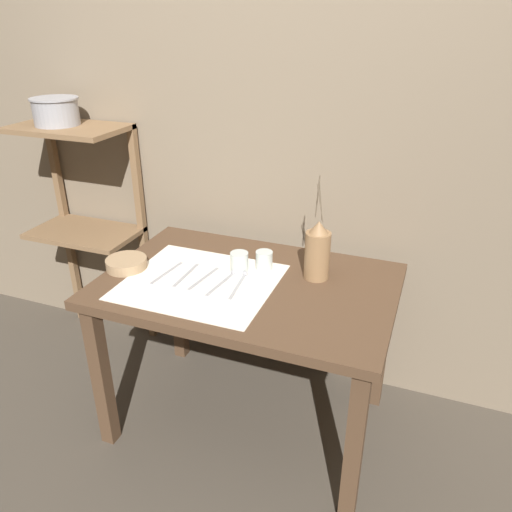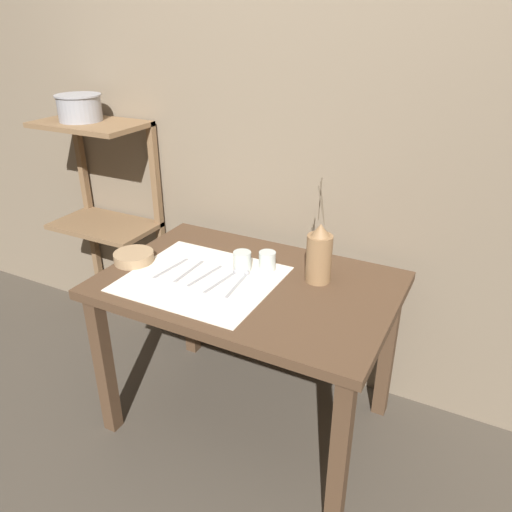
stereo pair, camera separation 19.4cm
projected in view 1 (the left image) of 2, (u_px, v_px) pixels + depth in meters
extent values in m
plane|color=#473F35|center=(249.00, 418.00, 2.33)|extent=(12.00, 12.00, 0.00)
cube|color=#7A6B56|center=(288.00, 138.00, 2.22)|extent=(7.00, 0.06, 2.40)
cube|color=#4C3523|center=(248.00, 286.00, 2.01)|extent=(1.17, 0.78, 0.04)
cube|color=#4C3523|center=(101.00, 376.00, 2.07)|extent=(0.06, 0.06, 0.69)
cube|color=#4C3523|center=(354.00, 447.00, 1.73)|extent=(0.06, 0.06, 0.69)
cube|color=#4C3523|center=(178.00, 300.00, 2.62)|extent=(0.06, 0.06, 0.69)
cube|color=#4C3523|center=(381.00, 342.00, 2.28)|extent=(0.06, 0.06, 0.69)
cube|color=brown|center=(68.00, 128.00, 2.36)|extent=(0.55, 0.33, 0.02)
cube|color=brown|center=(85.00, 233.00, 2.60)|extent=(0.55, 0.33, 0.02)
cube|color=brown|center=(66.00, 226.00, 2.83)|extent=(0.04, 0.04, 1.22)
cube|color=brown|center=(144.00, 240.00, 2.66)|extent=(0.04, 0.04, 1.22)
cube|color=silver|center=(200.00, 282.00, 2.00)|extent=(0.59, 0.52, 0.00)
cylinder|color=olive|center=(317.00, 255.00, 1.99)|extent=(0.10, 0.10, 0.20)
cone|color=olive|center=(319.00, 227.00, 1.94)|extent=(0.08, 0.08, 0.05)
cylinder|color=brown|center=(318.00, 197.00, 1.91)|extent=(0.02, 0.04, 0.18)
cylinder|color=brown|center=(321.00, 200.00, 1.88)|extent=(0.02, 0.04, 0.17)
cylinder|color=brown|center=(320.00, 203.00, 1.88)|extent=(0.03, 0.02, 0.16)
cylinder|color=#9E7F5B|center=(127.00, 263.00, 2.10)|extent=(0.17, 0.17, 0.04)
cylinder|color=#B7C1BC|center=(239.00, 262.00, 2.06)|extent=(0.07, 0.07, 0.08)
cylinder|color=#B7C1BC|center=(264.00, 260.00, 2.08)|extent=(0.07, 0.07, 0.08)
cube|color=#939399|center=(167.00, 273.00, 2.06)|extent=(0.04, 0.21, 0.00)
cube|color=#939399|center=(186.00, 275.00, 2.04)|extent=(0.01, 0.21, 0.00)
cube|color=#939399|center=(203.00, 279.00, 2.01)|extent=(0.04, 0.21, 0.00)
cube|color=#939399|center=(220.00, 284.00, 1.97)|extent=(0.04, 0.21, 0.00)
sphere|color=#939399|center=(234.00, 272.00, 2.06)|extent=(0.02, 0.02, 0.02)
cube|color=#939399|center=(238.00, 286.00, 1.96)|extent=(0.03, 0.21, 0.00)
sphere|color=#939399|center=(245.00, 274.00, 2.05)|extent=(0.02, 0.02, 0.02)
cylinder|color=#939399|center=(56.00, 111.00, 2.34)|extent=(0.21, 0.21, 0.13)
cylinder|color=#939399|center=(54.00, 98.00, 2.32)|extent=(0.22, 0.22, 0.01)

